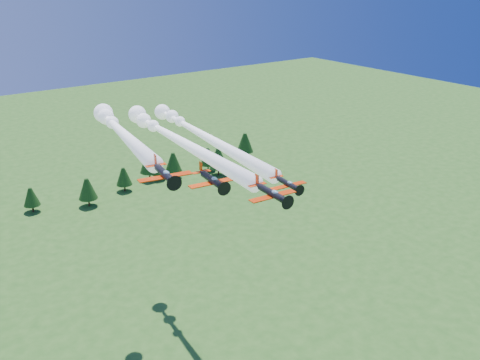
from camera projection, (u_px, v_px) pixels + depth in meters
plane_lead at (175, 138)px, 97.34m from camera, size 8.72×54.81×3.70m
plane_left at (119, 130)px, 93.18m from camera, size 11.80×42.46×3.70m
plane_right at (200, 133)px, 112.00m from camera, size 10.99×58.15×3.70m
plane_slot at (212, 180)px, 85.64m from camera, size 8.30×9.01×2.90m
treeline at (87, 184)px, 183.30m from camera, size 179.48×18.76×11.27m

